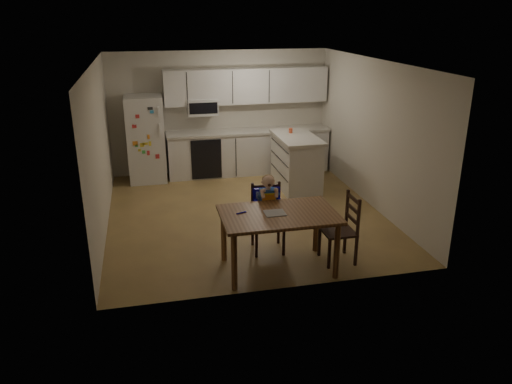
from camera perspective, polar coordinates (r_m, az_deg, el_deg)
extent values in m
cube|color=olive|center=(8.50, -1.30, -2.42)|extent=(4.50, 5.00, 0.01)
cube|color=beige|center=(10.51, -4.12, 9.08)|extent=(4.50, 0.02, 2.50)
cube|color=beige|center=(7.98, -17.46, 4.66)|extent=(0.02, 5.00, 2.50)
cube|color=beige|center=(8.81, 13.21, 6.45)|extent=(0.02, 5.00, 2.50)
cube|color=white|center=(7.89, -1.45, 14.64)|extent=(4.50, 5.00, 0.01)
cube|color=silver|center=(10.13, -12.49, 5.93)|extent=(0.72, 0.70, 1.70)
cube|color=silver|center=(10.50, -0.89, 4.52)|extent=(3.34, 0.60, 0.86)
cube|color=beige|center=(10.37, -0.89, 6.95)|extent=(3.37, 0.62, 0.05)
cube|color=black|center=(10.06, -5.67, 3.72)|extent=(0.60, 0.02, 0.80)
cube|color=silver|center=(10.34, -1.09, 12.04)|extent=(3.34, 0.34, 0.70)
cube|color=silver|center=(10.23, -6.16, 9.68)|extent=(0.60, 0.38, 0.33)
cube|color=silver|center=(9.59, 4.60, 3.28)|extent=(0.66, 1.32, 0.97)
cube|color=beige|center=(9.46, 4.68, 6.24)|extent=(0.73, 1.38, 0.05)
cylinder|color=#C34928|center=(9.67, 3.98, 7.02)|extent=(0.07, 0.07, 0.09)
cube|color=brown|center=(6.41, 2.62, -2.60)|extent=(1.49, 0.96, 0.04)
cylinder|color=brown|center=(6.10, -2.51, -8.00)|extent=(0.07, 0.07, 0.76)
cylinder|color=brown|center=(6.80, -3.72, -4.93)|extent=(0.07, 0.07, 0.76)
cylinder|color=brown|center=(6.44, 9.22, -6.67)|extent=(0.07, 0.07, 0.76)
cylinder|color=brown|center=(7.10, 6.89, -3.91)|extent=(0.07, 0.07, 0.76)
cube|color=#A6A6AB|center=(6.39, 2.16, -2.42)|extent=(0.26, 0.23, 0.01)
cylinder|color=#100CAD|center=(6.39, -1.77, -2.39)|extent=(0.12, 0.06, 0.02)
cube|color=black|center=(7.04, 1.37, -3.42)|extent=(0.45, 0.45, 0.03)
cube|color=black|center=(6.94, 0.06, -5.87)|extent=(0.04, 0.04, 0.42)
cube|color=black|center=(7.28, -0.40, -4.56)|extent=(0.04, 0.04, 0.42)
cube|color=black|center=(7.00, 3.19, -5.65)|extent=(0.04, 0.04, 0.42)
cube|color=black|center=(7.34, 2.57, -4.36)|extent=(0.04, 0.04, 0.42)
cube|color=black|center=(7.12, 1.12, -0.83)|extent=(0.43, 0.07, 0.51)
cube|color=#100CAD|center=(7.02, 1.37, -2.92)|extent=(0.41, 0.37, 0.10)
cube|color=#100CAD|center=(7.06, 1.19, -0.82)|extent=(0.39, 0.09, 0.34)
cube|color=#6AA2EF|center=(6.98, 1.41, -2.55)|extent=(0.32, 0.28, 0.02)
cube|color=navy|center=(6.92, 1.38, -0.69)|extent=(0.23, 0.16, 0.26)
cube|color=#D2632A|center=(6.86, 1.47, -0.97)|extent=(0.19, 0.03, 0.20)
sphere|color=beige|center=(6.82, 1.41, 1.22)|extent=(0.18, 0.18, 0.17)
ellipsoid|color=olive|center=(6.82, 1.41, 1.37)|extent=(0.18, 0.17, 0.14)
cube|color=black|center=(6.84, 9.38, -4.48)|extent=(0.42, 0.42, 0.03)
cube|color=black|center=(7.03, 7.26, -5.69)|extent=(0.04, 0.04, 0.42)
cube|color=black|center=(7.16, 10.13, -5.34)|extent=(0.04, 0.04, 0.42)
cube|color=black|center=(6.72, 8.37, -7.05)|extent=(0.04, 0.04, 0.42)
cube|color=black|center=(6.85, 11.35, -6.66)|extent=(0.04, 0.04, 0.42)
cube|color=black|center=(6.81, 10.99, -2.28)|extent=(0.04, 0.42, 0.50)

